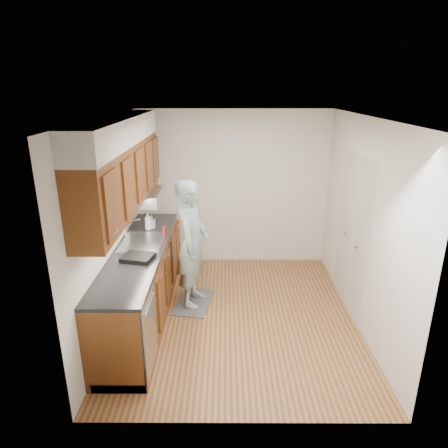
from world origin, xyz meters
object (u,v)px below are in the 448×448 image
object	(u,v)px
soap_bottle_c	(151,220)
soda_can	(165,230)
person	(192,236)
dish_rack	(138,258)
steel_can	(154,222)
soap_bottle_a	(148,221)
soap_bottle_b	(151,222)

from	to	relation	value
soap_bottle_c	soda_can	bearing A→B (deg)	-57.05
person	dish_rack	distance (m)	0.87
soda_can	steel_can	world-z (taller)	same
soda_can	dish_rack	world-z (taller)	soda_can
soap_bottle_a	soda_can	xyz separation A→B (m)	(0.25, -0.17, -0.07)
soap_bottle_b	soda_can	bearing A→B (deg)	-46.42
soap_bottle_b	dish_rack	world-z (taller)	soap_bottle_b
soap_bottle_a	steel_can	bearing A→B (deg)	70.86
soap_bottle_a	soap_bottle_b	size ratio (longest dim) A/B	1.48
soap_bottle_a	steel_can	distance (m)	0.19
person	dish_rack	bearing A→B (deg)	147.90
steel_can	soda_can	bearing A→B (deg)	-60.12
soap_bottle_b	soda_can	world-z (taller)	soap_bottle_b
steel_can	dish_rack	size ratio (longest dim) A/B	0.32
person	soap_bottle_a	world-z (taller)	person
soap_bottle_a	soda_can	size ratio (longest dim) A/B	2.34
soap_bottle_b	soda_can	distance (m)	0.32
soap_bottle_a	soap_bottle_b	world-z (taller)	soap_bottle_a
soap_bottle_b	soap_bottle_a	bearing A→B (deg)	-112.31
steel_can	dish_rack	distance (m)	1.16
soap_bottle_b	steel_can	bearing A→B (deg)	72.95
dish_rack	person	bearing A→B (deg)	61.28
person	soap_bottle_b	bearing A→B (deg)	64.73
dish_rack	soap_bottle_c	bearing A→B (deg)	104.61
soap_bottle_b	soap_bottle_c	xyz separation A→B (m)	(-0.02, 0.14, -0.01)
soap_bottle_b	dish_rack	xyz separation A→B (m)	(0.04, -1.06, -0.06)
person	soap_bottle_c	bearing A→B (deg)	57.57
dish_rack	steel_can	bearing A→B (deg)	102.35
soap_bottle_b	dish_rack	distance (m)	1.07
soap_bottle_b	soap_bottle_c	distance (m)	0.14
soap_bottle_a	soda_can	world-z (taller)	soap_bottle_a
person	soap_bottle_c	distance (m)	0.82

